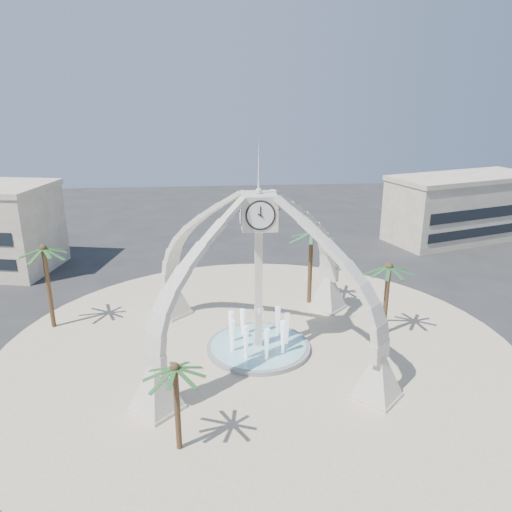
{
  "coord_description": "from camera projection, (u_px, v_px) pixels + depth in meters",
  "views": [
    {
      "loc": [
        -3.34,
        -34.28,
        19.21
      ],
      "look_at": [
        -0.01,
        2.0,
        7.03
      ],
      "focal_mm": 35.0,
      "sensor_mm": 36.0,
      "label": 1
    }
  ],
  "objects": [
    {
      "name": "ground",
      "position": [
        258.0,
        350.0,
        38.75
      ],
      "size": [
        140.0,
        140.0,
        0.0
      ],
      "primitive_type": "plane",
      "color": "#282828",
      "rests_on": "ground"
    },
    {
      "name": "fountain",
      "position": [
        258.0,
        346.0,
        38.66
      ],
      "size": [
        8.0,
        8.0,
        3.62
      ],
      "color": "gray",
      "rests_on": "ground"
    },
    {
      "name": "palm_west",
      "position": [
        43.0,
        250.0,
        40.29
      ],
      "size": [
        4.9,
        4.9,
        7.79
      ],
      "rotation": [
        0.0,
        0.0,
        0.26
      ],
      "color": "brown",
      "rests_on": "ground"
    },
    {
      "name": "palm_north",
      "position": [
        311.0,
        233.0,
        45.14
      ],
      "size": [
        5.5,
        5.5,
        7.78
      ],
      "rotation": [
        0.0,
        0.0,
        0.33
      ],
      "color": "brown",
      "rests_on": "ground"
    },
    {
      "name": "plaza",
      "position": [
        258.0,
        349.0,
        38.74
      ],
      "size": [
        40.0,
        40.0,
        0.06
      ],
      "primitive_type": "cylinder",
      "color": "beige",
      "rests_on": "ground"
    },
    {
      "name": "palm_east",
      "position": [
        389.0,
        268.0,
        39.45
      ],
      "size": [
        4.82,
        4.82,
        6.7
      ],
      "rotation": [
        0.0,
        0.0,
        0.17
      ],
      "color": "brown",
      "rests_on": "ground"
    },
    {
      "name": "clock_tower",
      "position": [
        259.0,
        271.0,
        36.69
      ],
      "size": [
        17.94,
        17.94,
        16.3
      ],
      "color": "silver",
      "rests_on": "ground"
    },
    {
      "name": "palm_south",
      "position": [
        175.0,
        369.0,
        26.46
      ],
      "size": [
        4.14,
        4.14,
        5.86
      ],
      "rotation": [
        0.0,
        0.0,
        -0.21
      ],
      "color": "brown",
      "rests_on": "ground"
    },
    {
      "name": "building_ne",
      "position": [
        462.0,
        207.0,
        66.43
      ],
      "size": [
        21.87,
        14.17,
        8.6
      ],
      "rotation": [
        0.0,
        0.0,
        0.31
      ],
      "color": "beige",
      "rests_on": "ground"
    }
  ]
}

